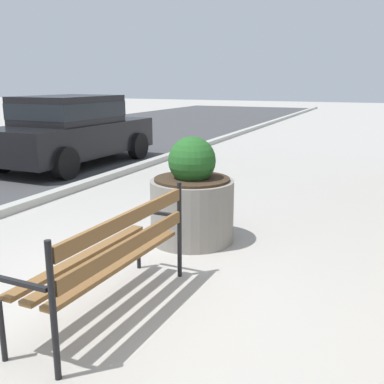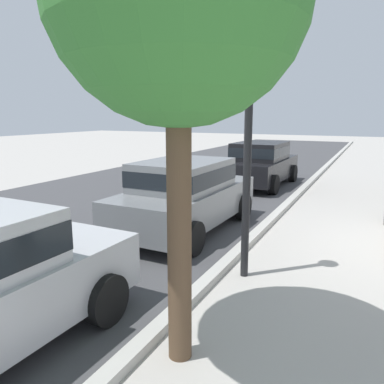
# 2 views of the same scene
# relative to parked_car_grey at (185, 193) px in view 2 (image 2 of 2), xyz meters

# --- Properties ---
(street_surface) EXTENTS (60.00, 9.00, 0.01)m
(street_surface) POSITION_rel_parked_car_grey_xyz_m (0.62, 3.04, -0.84)
(street_surface) COLOR #424244
(street_surface) RESTS_ON ground
(curb_stone) EXTENTS (60.00, 0.20, 0.12)m
(curb_stone) POSITION_rel_parked_car_grey_xyz_m (0.62, -1.56, -0.78)
(curb_stone) COLOR #B2AFA8
(curb_stone) RESTS_ON ground
(parked_car_grey) EXTENTS (4.14, 2.00, 1.56)m
(parked_car_grey) POSITION_rel_parked_car_grey_xyz_m (0.00, 0.00, 0.00)
(parked_car_grey) COLOR slate
(parked_car_grey) RESTS_ON ground
(parked_car_black) EXTENTS (4.14, 2.00, 1.56)m
(parked_car_black) POSITION_rel_parked_car_grey_xyz_m (5.93, 0.00, 0.00)
(parked_car_black) COLOR black
(parked_car_black) RESTS_ON ground
(lamp_post) EXTENTS (0.32, 0.32, 3.90)m
(lamp_post) POSITION_rel_parked_car_grey_xyz_m (-1.75, -1.95, 1.71)
(lamp_post) COLOR black
(lamp_post) RESTS_ON ground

